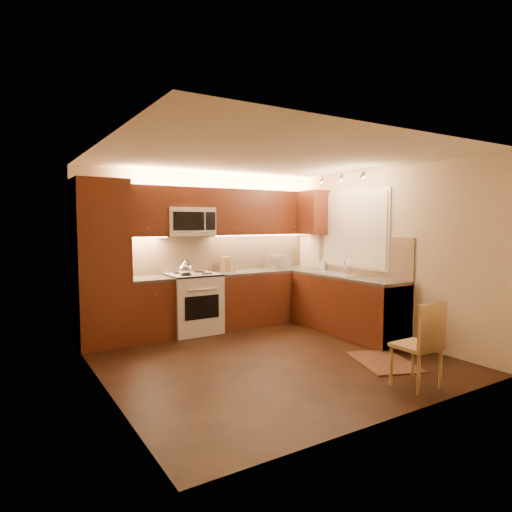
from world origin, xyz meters
TOP-DOWN VIEW (x-y plane):
  - floor at (0.00, 0.00)m, footprint 4.00×4.00m
  - ceiling at (0.00, 0.00)m, footprint 4.00×4.00m
  - wall_back at (0.00, 2.00)m, footprint 4.00×0.01m
  - wall_front at (0.00, -2.00)m, footprint 4.00×0.01m
  - wall_left at (-2.00, 0.00)m, footprint 0.01×4.00m
  - wall_right at (2.00, 0.00)m, footprint 0.01×4.00m
  - pantry at (-1.65, 1.70)m, footprint 0.70×0.60m
  - base_cab_back_left at (-0.99, 1.70)m, footprint 0.62×0.60m
  - counter_back_left at (-0.99, 1.70)m, footprint 0.62×0.60m
  - base_cab_back_right at (1.04, 1.70)m, footprint 1.92×0.60m
  - counter_back_right at (1.04, 1.70)m, footprint 1.92×0.60m
  - base_cab_right at (1.70, 0.40)m, footprint 0.60×2.00m
  - counter_right at (1.70, 0.40)m, footprint 0.60×2.00m
  - dishwasher at (1.70, -0.30)m, footprint 0.58×0.60m
  - backsplash_back at (0.35, 1.99)m, footprint 3.30×0.02m
  - backsplash_right at (1.99, 0.40)m, footprint 0.02×2.00m
  - upper_cab_back_left at (-0.99, 1.82)m, footprint 0.62×0.35m
  - upper_cab_back_right at (1.04, 1.82)m, footprint 1.92×0.35m
  - upper_cab_bridge at (-0.30, 1.82)m, footprint 0.76×0.35m
  - upper_cab_right_corner at (1.82, 1.40)m, footprint 0.35×0.50m
  - stove at (-0.30, 1.68)m, footprint 0.76×0.65m
  - microwave at (-0.30, 1.81)m, footprint 0.76×0.38m
  - window_frame at (1.99, 0.55)m, footprint 0.03×1.44m
  - window_blinds at (1.97, 0.55)m, footprint 0.02×1.36m
  - sink at (1.70, 0.55)m, footprint 0.52×0.86m
  - faucet at (1.88, 0.55)m, footprint 0.20×0.04m
  - track_light_bar at (1.55, 0.40)m, footprint 0.04×1.20m
  - kettle at (-0.47, 1.56)m, footprint 0.26×0.26m
  - toaster_oven at (1.33, 1.74)m, footprint 0.45×0.37m
  - knife_block at (0.34, 1.82)m, footprint 0.12×0.19m
  - spice_jar_a at (0.47, 1.83)m, footprint 0.05×0.05m
  - spice_jar_b at (0.17, 1.94)m, footprint 0.05×0.05m
  - spice_jar_c at (0.14, 1.94)m, footprint 0.04×0.04m
  - spice_jar_d at (0.59, 1.90)m, footprint 0.05×0.05m
  - soap_bottle at (1.94, 1.24)m, footprint 0.12×0.12m
  - rug at (1.10, -0.90)m, footprint 0.88×1.06m
  - dining_chair at (0.77, -1.61)m, footprint 0.40×0.40m

SIDE VIEW (x-z plane):
  - floor at x=0.00m, z-range -0.01..0.01m
  - rug at x=1.10m, z-range 0.00..0.01m
  - base_cab_back_left at x=-0.99m, z-range 0.00..0.86m
  - base_cab_back_right at x=1.04m, z-range 0.00..0.86m
  - base_cab_right at x=1.70m, z-range 0.00..0.86m
  - dishwasher at x=1.70m, z-range 0.01..0.85m
  - dining_chair at x=0.77m, z-range 0.00..0.91m
  - stove at x=-0.30m, z-range 0.00..0.92m
  - counter_back_left at x=-0.99m, z-range 0.86..0.90m
  - counter_back_right at x=1.04m, z-range 0.86..0.90m
  - counter_right at x=1.70m, z-range 0.86..0.90m
  - spice_jar_a at x=0.47m, z-range 0.90..0.99m
  - spice_jar_d at x=0.59m, z-range 0.90..0.99m
  - spice_jar_b at x=0.17m, z-range 0.90..0.99m
  - spice_jar_c at x=0.14m, z-range 0.90..1.00m
  - sink at x=1.70m, z-range 0.90..1.05m
  - soap_bottle at x=1.94m, z-range 0.90..1.11m
  - toaster_oven at x=1.33m, z-range 0.90..1.14m
  - knife_block at x=0.34m, z-range 0.90..1.15m
  - kettle at x=-0.47m, z-range 0.92..1.16m
  - faucet at x=1.88m, z-range 0.90..1.20m
  - pantry at x=-1.65m, z-range 0.00..2.30m
  - backsplash_back at x=0.35m, z-range 0.90..1.50m
  - backsplash_right at x=1.99m, z-range 0.90..1.50m
  - wall_back at x=0.00m, z-range 0.00..2.50m
  - wall_front at x=0.00m, z-range 0.00..2.50m
  - wall_left at x=-2.00m, z-range 0.00..2.50m
  - wall_right at x=2.00m, z-range 0.00..2.50m
  - window_frame at x=1.99m, z-range 0.98..2.22m
  - window_blinds at x=1.97m, z-range 1.02..2.18m
  - microwave at x=-0.30m, z-range 1.50..1.94m
  - upper_cab_back_left at x=-0.99m, z-range 1.50..2.25m
  - upper_cab_back_right at x=1.04m, z-range 1.50..2.25m
  - upper_cab_right_corner at x=1.82m, z-range 1.50..2.25m
  - upper_cab_bridge at x=-0.30m, z-range 1.94..2.25m
  - track_light_bar at x=1.55m, z-range 2.44..2.48m
  - ceiling at x=0.00m, z-range 2.50..2.50m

